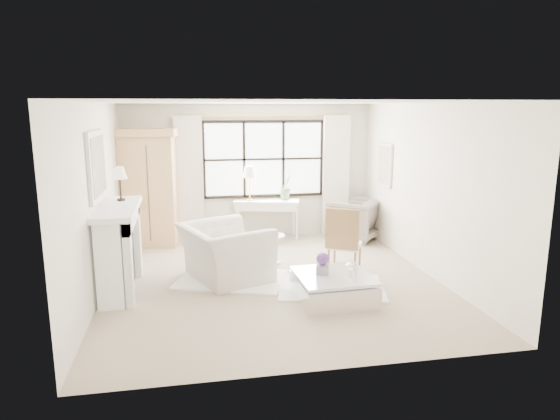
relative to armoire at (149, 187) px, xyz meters
The scene contains 32 objects.
floor 3.36m from the armoire, 51.77° to the right, with size 5.50×5.50×0.00m, color tan.
ceiling 3.53m from the armoire, 51.77° to the right, with size 5.50×5.50×0.00m, color white.
wall_back 1.99m from the armoire, ahead, with size 5.00×5.00×0.00m, color beige.
wall_front 5.59m from the armoire, 69.50° to the right, with size 5.00×5.00×0.00m, color beige.
wall_left 2.55m from the armoire, 102.32° to the right, with size 5.50×5.50×0.00m, color silver.
wall_right 5.11m from the armoire, 29.14° to the right, with size 5.50×5.50×0.00m, color white.
window_pane 2.32m from the armoire, ahead, with size 2.40×0.02×1.50m, color white.
window_frame 2.32m from the armoire, ahead, with size 2.50×0.04×1.50m, color black, non-canonical shape.
curtain_rod 2.63m from the armoire, ahead, with size 0.04×0.04×3.30m, color #BF9242.
curtain_left 0.78m from the armoire, 12.31° to the left, with size 0.55×0.10×2.47m, color beige.
curtain_right 3.76m from the armoire, ahead, with size 0.55×0.10×2.47m, color white.
fireplace 2.55m from the armoire, 97.26° to the right, with size 0.58×1.66×1.26m.
mirror_frame 2.63m from the armoire, 101.66° to the right, with size 0.05×1.15×0.95m, color silver.
mirror_glass 2.63m from the armoire, 101.00° to the right, with size 0.02×1.00×0.80m, color silver.
art_frame 4.51m from the armoire, 10.05° to the right, with size 0.04×0.62×0.82m, color silver.
art_canvas 4.50m from the armoire, 10.10° to the right, with size 0.01×0.52×0.72m, color #BAA690.
mantel_lamp 2.15m from the armoire, 97.38° to the right, with size 0.22×0.22×0.51m.
armoire is the anchor object (origin of this frame).
console_table 2.39m from the armoire, ahead, with size 1.37×0.75×0.80m.
console_lamp 1.94m from the armoire, ahead, with size 0.28×0.28×0.69m.
orchid_plant 2.67m from the armoire, ahead, with size 0.29×0.23×0.53m, color #5D754E.
side_table 2.79m from the armoire, 37.76° to the right, with size 0.40×0.40×0.51m.
rug_left 2.92m from the armoire, 60.28° to the right, with size 1.61×1.14×0.03m, color white.
rug_right 4.21m from the armoire, 47.30° to the right, with size 1.52×1.14×0.03m, color white.
club_armchair 2.69m from the armoire, 61.14° to the right, with size 1.31×1.15×0.85m, color beige.
wingback_chair 4.09m from the armoire, ahead, with size 0.89×0.91×0.83m, color gray.
french_chair 4.02m from the armoire, 36.83° to the right, with size 0.66×0.66×1.08m.
coffee_table 4.45m from the armoire, 52.59° to the right, with size 1.04×1.04×0.38m.
planter_box 4.26m from the armoire, 53.52° to the right, with size 0.17×0.17×0.13m, color gray.
planter_flowers 4.24m from the armoire, 53.52° to the right, with size 0.17×0.17×0.17m, color #5C327D.
pillar_candle 4.63m from the armoire, 51.78° to the right, with size 0.08×0.08×0.12m, color white.
coffee_vase 4.45m from the armoire, 48.10° to the right, with size 0.13×0.13×0.14m, color silver.
Camera 1 is at (-1.25, -7.23, 2.63)m, focal length 32.00 mm.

